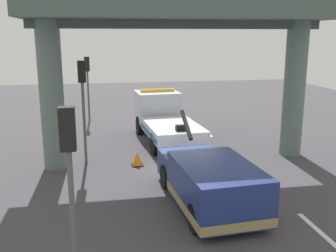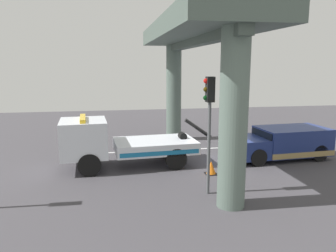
% 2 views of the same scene
% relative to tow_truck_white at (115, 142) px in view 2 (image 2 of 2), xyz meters
% --- Properties ---
extents(ground_plane, '(60.00, 40.00, 0.10)m').
position_rel_tow_truck_white_xyz_m(ground_plane, '(-4.88, -0.06, -1.25)').
color(ground_plane, '#423F44').
extents(lane_stripe_west, '(2.60, 0.16, 0.01)m').
position_rel_tow_truck_white_xyz_m(lane_stripe_west, '(-10.88, -2.63, -1.20)').
color(lane_stripe_west, silver).
rests_on(lane_stripe_west, ground).
extents(lane_stripe_mid, '(2.60, 0.16, 0.01)m').
position_rel_tow_truck_white_xyz_m(lane_stripe_mid, '(-4.88, -2.63, -1.20)').
color(lane_stripe_mid, silver).
rests_on(lane_stripe_mid, ground).
extents(lane_stripe_east, '(2.60, 0.16, 0.01)m').
position_rel_tow_truck_white_xyz_m(lane_stripe_east, '(1.12, -2.63, -1.20)').
color(lane_stripe_east, silver).
rests_on(lane_stripe_east, ground).
extents(tow_truck_white, '(7.32, 2.80, 2.46)m').
position_rel_tow_truck_white_xyz_m(tow_truck_white, '(0.00, 0.00, 0.00)').
color(tow_truck_white, silver).
rests_on(tow_truck_white, ground).
extents(towed_van_green, '(5.34, 2.53, 1.58)m').
position_rel_tow_truck_white_xyz_m(towed_van_green, '(-8.52, -0.06, -0.42)').
color(towed_van_green, navy).
rests_on(towed_van_green, ground).
extents(overpass_structure, '(3.60, 12.42, 6.79)m').
position_rel_tow_truck_white_xyz_m(overpass_structure, '(-3.82, -0.06, 4.42)').
color(overpass_structure, '#596B60').
rests_on(overpass_structure, ground).
extents(traffic_light_far, '(0.39, 0.32, 4.36)m').
position_rel_tow_truck_white_xyz_m(traffic_light_far, '(-3.36, 3.95, 1.97)').
color(traffic_light_far, '#515456').
rests_on(traffic_light_far, ground).
extents(traffic_cone_orange, '(0.50, 0.50, 0.59)m').
position_rel_tow_truck_white_xyz_m(traffic_cone_orange, '(-4.16, 1.81, -0.92)').
color(traffic_cone_orange, orange).
rests_on(traffic_cone_orange, ground).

